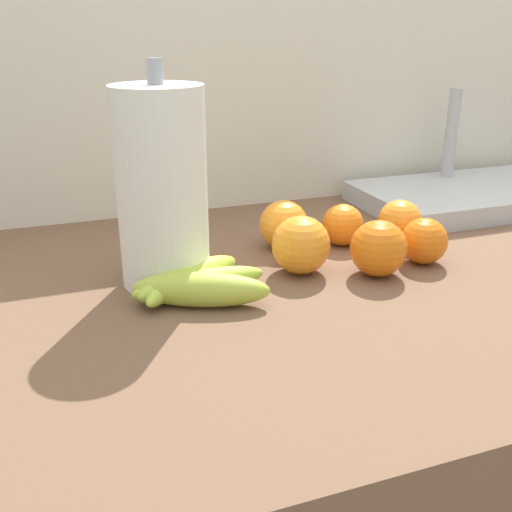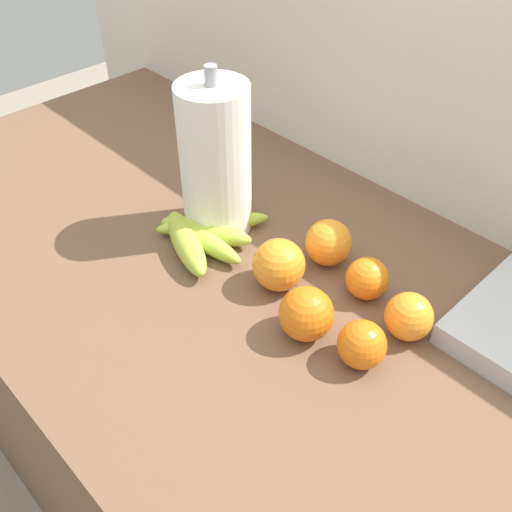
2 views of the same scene
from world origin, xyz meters
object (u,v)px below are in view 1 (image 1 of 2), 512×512
Objects in this scene: paper_towel_roll at (162,188)px; sink_basin at (472,194)px; orange_back_right at (400,222)px; orange_back_left at (284,225)px; orange_center at (343,225)px; orange_front at (423,241)px; orange_right at (381,248)px; orange_far_right at (301,245)px; banana_bunch at (193,282)px.

sink_basin is at bearing 14.29° from paper_towel_roll.
orange_back_right is 0.18m from orange_back_left.
orange_center is (-0.09, 0.02, -0.00)m from orange_back_right.
orange_back_right is at bearing -13.49° from orange_center.
orange_back_right is at bearing 3.62° from paper_towel_roll.
orange_right is at bearing -167.69° from orange_front.
orange_front is at bearing -54.83° from orange_center.
orange_center is 0.35m from sink_basin.
orange_far_right is (-0.01, -0.10, 0.00)m from orange_back_left.
orange_back_right is 1.06× the size of orange_center.
orange_front is at bearing -9.54° from paper_towel_roll.
sink_basin reaches higher than orange_right.
sink_basin is at bearing 39.89° from orange_front.
banana_bunch is at bearing 175.57° from orange_right.
banana_bunch is 0.21m from orange_back_left.
orange_back_left is 1.13× the size of orange_front.
orange_center is 0.30m from paper_towel_roll.
orange_back_left reaches higher than orange_front.
orange_right is 0.11m from orange_far_right.
banana_bunch is 2.79× the size of orange_back_left.
orange_far_right is at bearing -98.79° from orange_back_left.
orange_right is 0.30m from paper_towel_roll.
orange_right is (-0.10, -0.10, 0.00)m from orange_back_right.
orange_back_right reaches higher than orange_front.
orange_right is at bearing -145.40° from sink_basin.
orange_back_right is at bearing 46.88° from orange_right.
paper_towel_roll is (-0.19, -0.06, 0.09)m from orange_back_left.
paper_towel_roll is at bearing -171.07° from orange_center.
orange_far_right is at bearing 171.82° from orange_front.
orange_far_right is 0.19× the size of sink_basin.
orange_back_left is (-0.08, 0.14, -0.00)m from orange_right.
orange_far_right is at bearing -163.33° from orange_back_right.
orange_back_left is at bearing 143.42° from orange_front.
orange_back_right is 0.39m from paper_towel_roll.
paper_towel_roll is 0.65m from sink_basin.
orange_front is 0.15× the size of sink_basin.
orange_back_left is 0.93× the size of orange_far_right.
orange_center is (0.01, 0.12, -0.01)m from orange_right.
sink_basin is (0.44, 0.19, -0.02)m from orange_far_right.
orange_front is at bearing -8.18° from orange_far_right.
orange_back_right is 0.24× the size of paper_towel_roll.
orange_right is (0.26, -0.02, 0.02)m from banana_bunch.
paper_towel_roll is (-0.28, 0.08, 0.09)m from orange_right.
banana_bunch is at bearing -158.72° from orange_center.
orange_back_right is 0.89× the size of orange_right.
orange_far_right is 1.22× the size of orange_front.
paper_towel_roll is at bearing 170.46° from orange_front.
orange_back_left is 0.10m from orange_far_right.
paper_towel_roll reaches higher than orange_back_left.
orange_center is at bearing -10.74° from orange_back_left.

